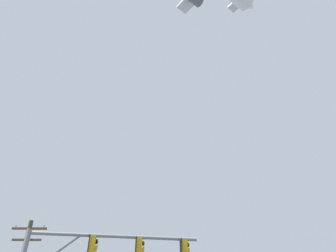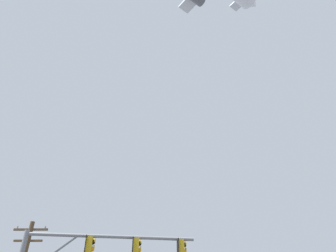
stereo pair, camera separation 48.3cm
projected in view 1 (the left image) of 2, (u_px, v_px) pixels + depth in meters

